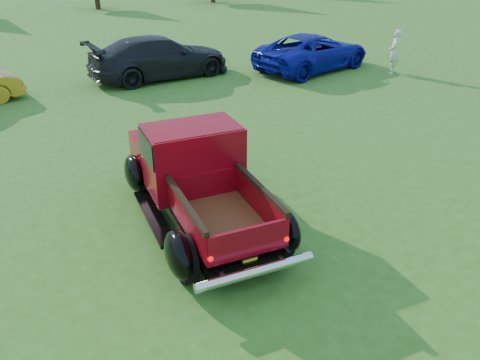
{
  "coord_description": "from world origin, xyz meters",
  "views": [
    {
      "loc": [
        -2.98,
        -5.79,
        4.45
      ],
      "look_at": [
        0.49,
        0.2,
        0.89
      ],
      "focal_mm": 35.0,
      "sensor_mm": 36.0,
      "label": 1
    }
  ],
  "objects_px": {
    "show_car_blue": "(313,52)",
    "spectator": "(394,52)",
    "show_car_grey": "(160,57)",
    "pickup_truck": "(194,173)"
  },
  "relations": [
    {
      "from": "pickup_truck",
      "to": "show_car_grey",
      "type": "relative_size",
      "value": 0.92
    },
    {
      "from": "show_car_blue",
      "to": "spectator",
      "type": "xyz_separation_m",
      "value": [
        2.25,
        -1.92,
        0.12
      ]
    },
    {
      "from": "spectator",
      "to": "pickup_truck",
      "type": "bearing_deg",
      "value": -17.12
    },
    {
      "from": "show_car_grey",
      "to": "spectator",
      "type": "relative_size",
      "value": 3.18
    },
    {
      "from": "pickup_truck",
      "to": "show_car_grey",
      "type": "height_order",
      "value": "pickup_truck"
    },
    {
      "from": "pickup_truck",
      "to": "show_car_blue",
      "type": "relative_size",
      "value": 0.96
    },
    {
      "from": "show_car_grey",
      "to": "pickup_truck",
      "type": "bearing_deg",
      "value": 159.63
    },
    {
      "from": "show_car_blue",
      "to": "spectator",
      "type": "height_order",
      "value": "spectator"
    },
    {
      "from": "show_car_blue",
      "to": "show_car_grey",
      "type": "bearing_deg",
      "value": 60.2
    },
    {
      "from": "spectator",
      "to": "show_car_grey",
      "type": "bearing_deg",
      "value": -70.0
    }
  ]
}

